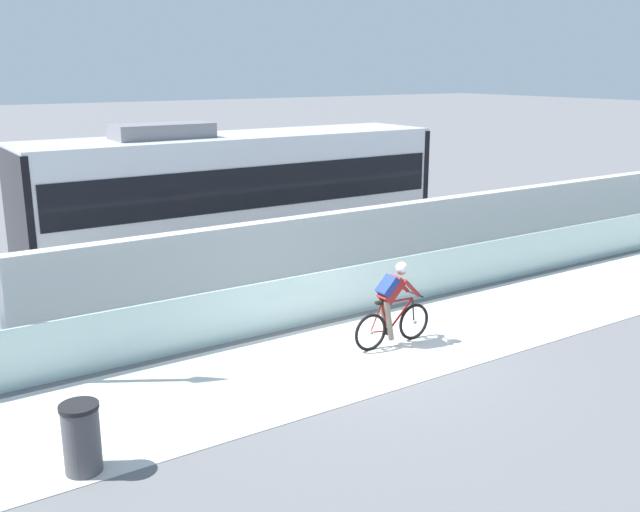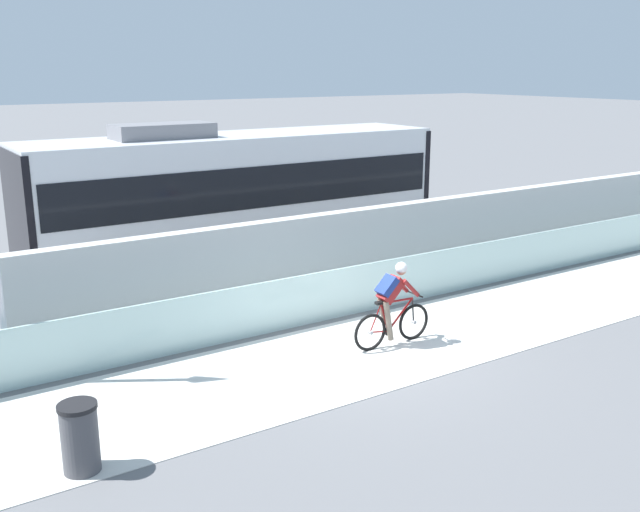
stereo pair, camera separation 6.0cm
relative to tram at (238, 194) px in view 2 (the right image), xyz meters
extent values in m
plane|color=slate|center=(-0.90, -6.85, -1.89)|extent=(200.00, 200.00, 0.00)
cube|color=silver|center=(-0.90, -6.85, -1.89)|extent=(32.00, 3.20, 0.01)
cube|color=silver|center=(-0.90, -5.00, -1.36)|extent=(32.00, 0.05, 1.07)
cube|color=silver|center=(-0.90, -3.20, -0.97)|extent=(32.00, 0.36, 1.84)
cube|color=#595654|center=(-0.90, -0.72, -1.89)|extent=(32.00, 0.08, 0.01)
cube|color=#595654|center=(-0.90, 0.72, -1.89)|extent=(32.00, 0.08, 0.01)
cube|color=silver|center=(0.02, 0.00, 0.01)|extent=(11.00, 2.50, 3.10)
cube|color=black|center=(0.02, 0.00, 0.36)|extent=(10.56, 2.54, 1.04)
cube|color=orange|center=(0.02, 0.00, -1.36)|extent=(10.78, 2.53, 0.28)
cube|color=slate|center=(-1.96, 0.00, 1.74)|extent=(2.40, 1.10, 0.36)
cube|color=#232326|center=(-3.50, 0.00, -1.53)|extent=(1.40, 1.88, 0.20)
cylinder|color=black|center=(-3.50, -0.72, -1.59)|extent=(0.60, 0.10, 0.60)
cylinder|color=black|center=(-3.50, 0.72, -1.59)|extent=(0.60, 0.10, 0.60)
cube|color=#232326|center=(3.54, 0.00, -1.53)|extent=(1.40, 1.88, 0.20)
cylinder|color=black|center=(3.54, -0.72, -1.59)|extent=(0.60, 0.10, 0.60)
cylinder|color=black|center=(3.54, 0.72, -1.59)|extent=(0.60, 0.10, 0.60)
cube|color=black|center=(-5.43, 0.00, 0.01)|extent=(0.16, 2.54, 2.94)
cube|color=black|center=(5.47, 0.00, 0.01)|extent=(0.16, 2.54, 2.94)
torus|color=black|center=(0.27, -6.85, -1.53)|extent=(0.72, 0.06, 0.72)
cylinder|color=#99999E|center=(0.27, -6.85, -1.53)|extent=(0.07, 0.10, 0.07)
torus|color=black|center=(-0.78, -6.85, -1.53)|extent=(0.72, 0.06, 0.72)
cylinder|color=#99999E|center=(-0.78, -6.85, -1.53)|extent=(0.07, 0.10, 0.07)
cylinder|color=maroon|center=(-0.07, -6.85, -1.32)|extent=(0.60, 0.04, 0.58)
cylinder|color=maroon|center=(-0.44, -6.85, -1.30)|extent=(0.22, 0.04, 0.59)
cylinder|color=maroon|center=(-0.16, -6.85, -1.03)|extent=(0.76, 0.04, 0.07)
cylinder|color=maroon|center=(-0.57, -6.85, -1.56)|extent=(0.43, 0.03, 0.09)
cylinder|color=maroon|center=(-0.66, -6.85, -1.27)|extent=(0.27, 0.02, 0.53)
cylinder|color=black|center=(0.25, -6.85, -1.29)|extent=(0.08, 0.03, 0.49)
cube|color=black|center=(-0.53, -6.85, -0.99)|extent=(0.24, 0.10, 0.05)
cylinder|color=black|center=(0.22, -6.85, -0.94)|extent=(0.03, 0.58, 0.03)
cylinder|color=#262628|center=(-0.35, -6.85, -1.59)|extent=(0.18, 0.02, 0.18)
cube|color=maroon|center=(-0.31, -6.85, -0.78)|extent=(0.50, 0.28, 0.51)
cube|color=navy|center=(-0.41, -6.85, -0.69)|extent=(0.38, 0.30, 0.38)
sphere|color=tan|center=(-0.07, -6.85, -0.43)|extent=(0.20, 0.20, 0.20)
sphere|color=silver|center=(-0.07, -6.85, -0.40)|extent=(0.23, 0.23, 0.23)
cylinder|color=maroon|center=(0.04, -7.01, -0.77)|extent=(0.41, 0.08, 0.41)
cylinder|color=maroon|center=(0.04, -6.69, -0.77)|extent=(0.41, 0.08, 0.41)
cylinder|color=#726656|center=(-0.42, -6.94, -1.35)|extent=(0.25, 0.11, 0.79)
cylinder|color=#726656|center=(-0.42, -6.76, -1.21)|extent=(0.25, 0.11, 0.52)
cylinder|color=gray|center=(-6.70, -4.70, -1.79)|extent=(0.24, 0.24, 0.20)
cylinder|color=#47474C|center=(-6.43, -8.10, -1.44)|extent=(0.48, 0.48, 0.90)
cylinder|color=black|center=(-6.43, -8.10, -0.96)|extent=(0.51, 0.51, 0.06)
camera|label=1|loc=(-8.48, -16.79, 3.23)|focal=40.37mm
camera|label=2|loc=(-8.43, -16.82, 3.23)|focal=40.37mm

